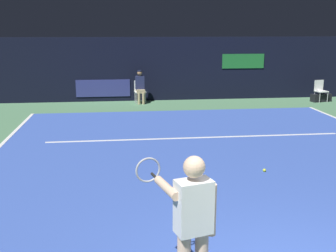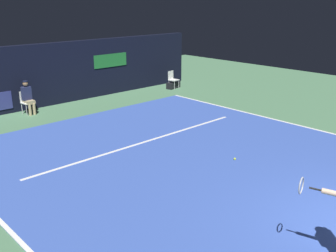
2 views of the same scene
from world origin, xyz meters
name	(u,v)px [view 2 (image 2 of 2)]	position (x,y,z in m)	size (l,w,h in m)	color
ground_plane	(193,161)	(0.00, 4.96, 0.00)	(31.23, 31.23, 0.00)	#4C7A56
court_surface	(193,161)	(0.00, 4.96, 0.01)	(10.36, 11.92, 0.01)	#3856B2
line_sideline_left	(289,123)	(5.13, 4.96, 0.01)	(0.10, 11.92, 0.01)	white
line_sideline_right	(11,232)	(-5.13, 4.96, 0.01)	(0.10, 11.92, 0.01)	white
line_service	(145,142)	(0.00, 7.04, 0.01)	(8.08, 0.10, 0.01)	white
back_wall	(47,75)	(0.00, 13.38, 1.30)	(15.66, 0.33, 2.60)	black
line_judge_on_chair	(28,97)	(-1.25, 12.63, 0.69)	(0.48, 0.56, 1.32)	white
courtside_chair_near	(173,79)	(6.11, 12.14, 0.50)	(0.50, 0.48, 0.88)	white
tennis_ball	(235,159)	(0.92, 4.19, 0.05)	(0.07, 0.07, 0.07)	#CCE033
equipment_bag	(173,85)	(6.17, 12.15, 0.16)	(0.84, 0.32, 0.32)	black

